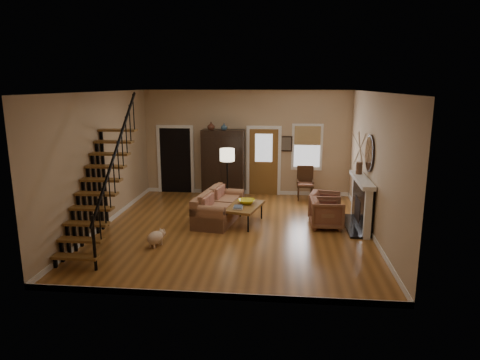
# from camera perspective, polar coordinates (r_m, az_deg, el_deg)

# --- Properties ---
(room) EXTENTS (7.00, 7.33, 3.30)m
(room) POSITION_cam_1_polar(r_m,az_deg,el_deg) (11.91, -1.82, 3.16)
(room) COLOR #985D26
(room) RESTS_ON ground
(staircase) EXTENTS (0.94, 2.80, 3.20)m
(staircase) POSITION_cam_1_polar(r_m,az_deg,el_deg) (9.61, -18.40, 0.77)
(staircase) COLOR brown
(staircase) RESTS_ON ground
(fireplace) EXTENTS (0.33, 1.95, 2.30)m
(fireplace) POSITION_cam_1_polar(r_m,az_deg,el_deg) (10.92, 16.09, -2.34)
(fireplace) COLOR black
(fireplace) RESTS_ON ground
(armoire) EXTENTS (1.30, 0.60, 2.10)m
(armoire) POSITION_cam_1_polar(r_m,az_deg,el_deg) (13.38, -2.26, 2.23)
(armoire) COLOR black
(armoire) RESTS_ON ground
(vase_a) EXTENTS (0.24, 0.24, 0.25)m
(vase_a) POSITION_cam_1_polar(r_m,az_deg,el_deg) (13.17, -3.88, 7.21)
(vase_a) COLOR #4C2619
(vase_a) RESTS_ON armoire
(vase_b) EXTENTS (0.20, 0.20, 0.21)m
(vase_b) POSITION_cam_1_polar(r_m,az_deg,el_deg) (13.11, -2.14, 7.12)
(vase_b) COLOR #334C60
(vase_b) RESTS_ON armoire
(sofa) EXTENTS (1.16, 2.09, 0.74)m
(sofa) POSITION_cam_1_polar(r_m,az_deg,el_deg) (11.10, -2.83, -3.58)
(sofa) COLOR #956344
(sofa) RESTS_ON ground
(coffee_table) EXTENTS (1.03, 1.42, 0.49)m
(coffee_table) POSITION_cam_1_polar(r_m,az_deg,el_deg) (10.86, 0.53, -4.62)
(coffee_table) COLOR brown
(coffee_table) RESTS_ON ground
(bowl) EXTENTS (0.44, 0.44, 0.11)m
(bowl) POSITION_cam_1_polar(r_m,az_deg,el_deg) (10.91, 0.87, -2.90)
(bowl) COLOR gold
(bowl) RESTS_ON coffee_table
(books) EXTENTS (0.23, 0.32, 0.06)m
(books) POSITION_cam_1_polar(r_m,az_deg,el_deg) (10.50, -0.26, -3.66)
(books) COLOR beige
(books) RESTS_ON coffee_table
(armchair_left) EXTENTS (0.81, 0.78, 0.72)m
(armchair_left) POSITION_cam_1_polar(r_m,az_deg,el_deg) (10.77, 11.51, -4.38)
(armchair_left) COLOR brown
(armchair_left) RESTS_ON ground
(armchair_right) EXTENTS (0.90, 0.89, 0.69)m
(armchair_right) POSITION_cam_1_polar(r_m,az_deg,el_deg) (11.56, 11.23, -3.29)
(armchair_right) COLOR brown
(armchair_right) RESTS_ON ground
(floor_lamp) EXTENTS (0.48, 0.48, 1.76)m
(floor_lamp) POSITION_cam_1_polar(r_m,az_deg,el_deg) (11.79, -1.69, -0.04)
(floor_lamp) COLOR black
(floor_lamp) RESTS_ON ground
(side_chair) EXTENTS (0.54, 0.54, 1.02)m
(side_chair) POSITION_cam_1_polar(r_m,az_deg,el_deg) (13.19, 8.69, -0.45)
(side_chair) COLOR #3D2513
(side_chair) RESTS_ON ground
(dog) EXTENTS (0.45, 0.55, 0.35)m
(dog) POSITION_cam_1_polar(r_m,az_deg,el_deg) (9.59, -11.23, -7.69)
(dog) COLOR beige
(dog) RESTS_ON ground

